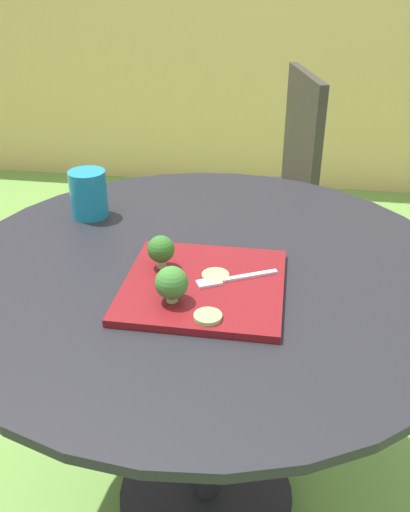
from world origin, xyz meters
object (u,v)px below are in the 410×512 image
(drinking_glass, at_px, (89,196))
(fork, at_px, (230,279))
(patio_chair, at_px, (269,179))
(salad_plate, at_px, (204,285))

(drinking_glass, height_order, fork, drinking_glass)
(patio_chair, relative_size, salad_plate, 3.14)
(drinking_glass, bearing_deg, fork, -36.32)
(salad_plate, relative_size, drinking_glass, 2.65)
(fork, bearing_deg, patio_chair, 88.66)
(patio_chair, distance_m, salad_plate, 1.10)
(salad_plate, height_order, fork, fork)
(patio_chair, height_order, fork, patio_chair)
(patio_chair, distance_m, fork, 1.08)
(patio_chair, bearing_deg, salad_plate, -93.74)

